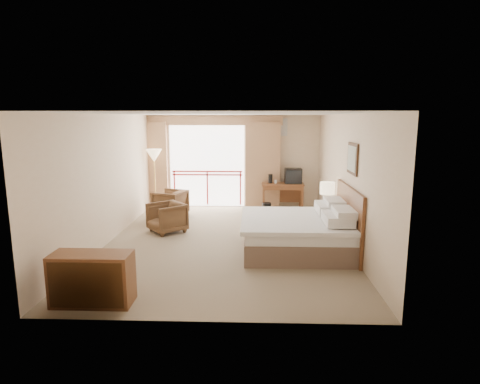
{
  "coord_description": "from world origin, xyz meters",
  "views": [
    {
      "loc": [
        0.59,
        -8.31,
        2.62
      ],
      "look_at": [
        0.28,
        0.4,
        1.0
      ],
      "focal_mm": 30.0,
      "sensor_mm": 36.0,
      "label": 1
    }
  ],
  "objects_px": {
    "bed": "(299,232)",
    "nightstand": "(326,221)",
    "armchair_near": "(167,232)",
    "wastebasket": "(267,208)",
    "desk": "(282,189)",
    "tv": "(293,176)",
    "dresser": "(92,279)",
    "table_lamp": "(327,189)",
    "armchair_far": "(170,216)",
    "floor_lamp": "(154,158)",
    "side_table": "(163,209)"
  },
  "relations": [
    {
      "from": "tv",
      "to": "armchair_far",
      "type": "xyz_separation_m",
      "value": [
        -3.38,
        -0.86,
        -0.99
      ]
    },
    {
      "from": "wastebasket",
      "to": "dresser",
      "type": "xyz_separation_m",
      "value": [
        -2.64,
        -5.54,
        0.22
      ]
    },
    {
      "from": "bed",
      "to": "desk",
      "type": "xyz_separation_m",
      "value": [
        -0.08,
        3.7,
        0.23
      ]
    },
    {
      "from": "floor_lamp",
      "to": "dresser",
      "type": "height_order",
      "value": "floor_lamp"
    },
    {
      "from": "nightstand",
      "to": "floor_lamp",
      "type": "height_order",
      "value": "floor_lamp"
    },
    {
      "from": "table_lamp",
      "to": "desk",
      "type": "relative_size",
      "value": 0.49
    },
    {
      "from": "bed",
      "to": "tv",
      "type": "distance_m",
      "value": 3.7
    },
    {
      "from": "desk",
      "to": "floor_lamp",
      "type": "bearing_deg",
      "value": 179.59
    },
    {
      "from": "armchair_near",
      "to": "dresser",
      "type": "distance_m",
      "value": 3.7
    },
    {
      "from": "tv",
      "to": "floor_lamp",
      "type": "distance_m",
      "value": 3.98
    },
    {
      "from": "tv",
      "to": "armchair_far",
      "type": "height_order",
      "value": "tv"
    },
    {
      "from": "nightstand",
      "to": "desk",
      "type": "distance_m",
      "value": 2.66
    },
    {
      "from": "nightstand",
      "to": "table_lamp",
      "type": "relative_size",
      "value": 1.02
    },
    {
      "from": "side_table",
      "to": "bed",
      "type": "bearing_deg",
      "value": -33.78
    },
    {
      "from": "floor_lamp",
      "to": "side_table",
      "type": "bearing_deg",
      "value": -69.09
    },
    {
      "from": "tv",
      "to": "armchair_far",
      "type": "distance_m",
      "value": 3.63
    },
    {
      "from": "bed",
      "to": "nightstand",
      "type": "bearing_deg",
      "value": 57.86
    },
    {
      "from": "armchair_near",
      "to": "side_table",
      "type": "bearing_deg",
      "value": 159.1
    },
    {
      "from": "bed",
      "to": "armchair_near",
      "type": "height_order",
      "value": "bed"
    },
    {
      "from": "armchair_near",
      "to": "nightstand",
      "type": "bearing_deg",
      "value": 50.15
    },
    {
      "from": "tv",
      "to": "armchair_far",
      "type": "relative_size",
      "value": 0.61
    },
    {
      "from": "bed",
      "to": "armchair_near",
      "type": "bearing_deg",
      "value": 156.97
    },
    {
      "from": "armchair_near",
      "to": "dresser",
      "type": "xyz_separation_m",
      "value": [
        -0.27,
        -3.68,
        0.37
      ]
    },
    {
      "from": "nightstand",
      "to": "wastebasket",
      "type": "xyz_separation_m",
      "value": [
        -1.3,
        1.9,
        -0.14
      ]
    },
    {
      "from": "table_lamp",
      "to": "armchair_far",
      "type": "height_order",
      "value": "table_lamp"
    },
    {
      "from": "tv",
      "to": "side_table",
      "type": "relative_size",
      "value": 0.97
    },
    {
      "from": "armchair_near",
      "to": "wastebasket",
      "type": "bearing_deg",
      "value": 88.97
    },
    {
      "from": "nightstand",
      "to": "table_lamp",
      "type": "height_order",
      "value": "table_lamp"
    },
    {
      "from": "table_lamp",
      "to": "wastebasket",
      "type": "height_order",
      "value": "table_lamp"
    },
    {
      "from": "armchair_far",
      "to": "dresser",
      "type": "bearing_deg",
      "value": 19.55
    },
    {
      "from": "armchair_far",
      "to": "floor_lamp",
      "type": "relative_size",
      "value": 0.45
    },
    {
      "from": "dresser",
      "to": "table_lamp",
      "type": "bearing_deg",
      "value": 47.92
    },
    {
      "from": "armchair_near",
      "to": "floor_lamp",
      "type": "height_order",
      "value": "floor_lamp"
    },
    {
      "from": "desk",
      "to": "armchair_near",
      "type": "xyz_separation_m",
      "value": [
        -2.84,
        -2.46,
        -0.6
      ]
    },
    {
      "from": "tv",
      "to": "side_table",
      "type": "distance_m",
      "value": 3.8
    },
    {
      "from": "desk",
      "to": "side_table",
      "type": "distance_m",
      "value": 3.51
    },
    {
      "from": "tv",
      "to": "dresser",
      "type": "distance_m",
      "value": 7.0
    },
    {
      "from": "wastebasket",
      "to": "armchair_near",
      "type": "relative_size",
      "value": 0.41
    },
    {
      "from": "desk",
      "to": "tv",
      "type": "relative_size",
      "value": 2.51
    },
    {
      "from": "desk",
      "to": "armchair_near",
      "type": "bearing_deg",
      "value": -143.03
    },
    {
      "from": "tv",
      "to": "floor_lamp",
      "type": "xyz_separation_m",
      "value": [
        -3.94,
        -0.17,
        0.52
      ]
    },
    {
      "from": "bed",
      "to": "floor_lamp",
      "type": "xyz_separation_m",
      "value": [
        -3.72,
        3.47,
        1.13
      ]
    },
    {
      "from": "floor_lamp",
      "to": "dresser",
      "type": "relative_size",
      "value": 1.56
    },
    {
      "from": "nightstand",
      "to": "tv",
      "type": "distance_m",
      "value": 2.6
    },
    {
      "from": "desk",
      "to": "bed",
      "type": "bearing_deg",
      "value": -92.74
    },
    {
      "from": "dresser",
      "to": "armchair_near",
      "type": "bearing_deg",
      "value": 90.66
    },
    {
      "from": "tv",
      "to": "wastebasket",
      "type": "bearing_deg",
      "value": -164.35
    },
    {
      "from": "bed",
      "to": "desk",
      "type": "distance_m",
      "value": 3.71
    },
    {
      "from": "nightstand",
      "to": "armchair_near",
      "type": "bearing_deg",
      "value": 175.5
    },
    {
      "from": "armchair_far",
      "to": "dresser",
      "type": "relative_size",
      "value": 0.7
    }
  ]
}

